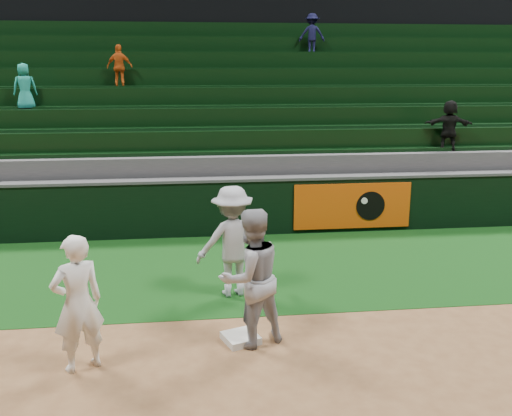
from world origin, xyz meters
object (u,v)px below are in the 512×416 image
at_px(baserunner, 251,278).
at_px(base_coach, 232,241).
at_px(first_base, 241,338).
at_px(first_baseman, 78,303).

distance_m(baserunner, base_coach, 1.68).
distance_m(first_base, base_coach, 1.83).
xyz_separation_m(first_base, base_coach, (0.02, 1.63, 0.85)).
xyz_separation_m(first_base, baserunner, (0.13, -0.05, 0.87)).
bearing_deg(first_base, first_baseman, -166.89).
height_order(first_baseman, base_coach, base_coach).
bearing_deg(baserunner, base_coach, -110.55).
height_order(first_base, first_baseman, first_baseman).
height_order(first_base, base_coach, base_coach).
relative_size(first_baseman, base_coach, 0.96).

